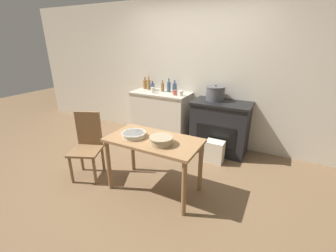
{
  "coord_description": "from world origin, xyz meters",
  "views": [
    {
      "loc": [
        1.51,
        -2.34,
        1.86
      ],
      "look_at": [
        0.0,
        0.54,
        0.61
      ],
      "focal_mm": 24.0,
      "sensor_mm": 36.0,
      "label": 1
    }
  ],
  "objects_px": {
    "mixing_bowl_large": "(134,134)",
    "mixing_bowl_small": "(161,140)",
    "cup_right": "(153,90)",
    "cup_far_right": "(181,93)",
    "stove": "(220,127)",
    "work_table": "(154,147)",
    "bottle_far_left": "(175,87)",
    "bottle_mid_left": "(153,87)",
    "bottle_center_right": "(149,85)",
    "stock_pot": "(215,93)",
    "flour_sack": "(215,152)",
    "cup_mid_right": "(175,93)",
    "bottle_center": "(145,84)",
    "chair": "(87,144)",
    "bottle_center_left": "(169,87)",
    "bottle_left": "(162,87)"
  },
  "relations": [
    {
      "from": "mixing_bowl_large",
      "to": "mixing_bowl_small",
      "type": "height_order",
      "value": "mixing_bowl_small"
    },
    {
      "from": "cup_right",
      "to": "cup_far_right",
      "type": "distance_m",
      "value": 0.56
    },
    {
      "from": "stove",
      "to": "mixing_bowl_large",
      "type": "bearing_deg",
      "value": -113.85
    },
    {
      "from": "work_table",
      "to": "bottle_far_left",
      "type": "xyz_separation_m",
      "value": [
        -0.52,
        1.64,
        0.4
      ]
    },
    {
      "from": "bottle_mid_left",
      "to": "cup_far_right",
      "type": "xyz_separation_m",
      "value": [
        0.67,
        -0.14,
        -0.03
      ]
    },
    {
      "from": "bottle_center_right",
      "to": "mixing_bowl_large",
      "type": "bearing_deg",
      "value": -63.88
    },
    {
      "from": "bottle_mid_left",
      "to": "bottle_center_right",
      "type": "xyz_separation_m",
      "value": [
        -0.1,
        0.04,
        0.03
      ]
    },
    {
      "from": "mixing_bowl_large",
      "to": "bottle_far_left",
      "type": "bearing_deg",
      "value": 99.04
    },
    {
      "from": "stock_pot",
      "to": "cup_far_right",
      "type": "xyz_separation_m",
      "value": [
        -0.58,
        -0.13,
        -0.03
      ]
    },
    {
      "from": "stove",
      "to": "flour_sack",
      "type": "distance_m",
      "value": 0.5
    },
    {
      "from": "flour_sack",
      "to": "cup_mid_right",
      "type": "height_order",
      "value": "cup_mid_right"
    },
    {
      "from": "bottle_far_left",
      "to": "bottle_center",
      "type": "bearing_deg",
      "value": 179.75
    },
    {
      "from": "chair",
      "to": "bottle_center_right",
      "type": "distance_m",
      "value": 1.8
    },
    {
      "from": "bottle_center_right",
      "to": "stock_pot",
      "type": "bearing_deg",
      "value": -2.0
    },
    {
      "from": "bottle_mid_left",
      "to": "work_table",
      "type": "bearing_deg",
      "value": -58.36
    },
    {
      "from": "work_table",
      "to": "bottle_center_right",
      "type": "height_order",
      "value": "bottle_center_right"
    },
    {
      "from": "stock_pot",
      "to": "mixing_bowl_large",
      "type": "xyz_separation_m",
      "value": [
        -0.54,
        -1.6,
        -0.25
      ]
    },
    {
      "from": "work_table",
      "to": "bottle_center_left",
      "type": "bearing_deg",
      "value": 111.34
    },
    {
      "from": "mixing_bowl_small",
      "to": "stove",
      "type": "bearing_deg",
      "value": 79.94
    },
    {
      "from": "bottle_left",
      "to": "bottle_center",
      "type": "height_order",
      "value": "bottle_center"
    },
    {
      "from": "flour_sack",
      "to": "stock_pot",
      "type": "relative_size",
      "value": 1.11
    },
    {
      "from": "flour_sack",
      "to": "mixing_bowl_large",
      "type": "bearing_deg",
      "value": -123.23
    },
    {
      "from": "stove",
      "to": "bottle_center",
      "type": "bearing_deg",
      "value": 174.65
    },
    {
      "from": "bottle_left",
      "to": "cup_right",
      "type": "relative_size",
      "value": 2.12
    },
    {
      "from": "bottle_mid_left",
      "to": "cup_mid_right",
      "type": "xyz_separation_m",
      "value": [
        0.55,
        -0.14,
        -0.03
      ]
    },
    {
      "from": "work_table",
      "to": "bottle_center_left",
      "type": "height_order",
      "value": "bottle_center_left"
    },
    {
      "from": "bottle_far_left",
      "to": "cup_far_right",
      "type": "relative_size",
      "value": 2.5
    },
    {
      "from": "mixing_bowl_small",
      "to": "cup_mid_right",
      "type": "bearing_deg",
      "value": 110.47
    },
    {
      "from": "stock_pot",
      "to": "bottle_left",
      "type": "relative_size",
      "value": 1.49
    },
    {
      "from": "stove",
      "to": "chair",
      "type": "height_order",
      "value": "chair"
    },
    {
      "from": "mixing_bowl_large",
      "to": "bottle_left",
      "type": "distance_m",
      "value": 1.73
    },
    {
      "from": "bottle_center_right",
      "to": "cup_right",
      "type": "distance_m",
      "value": 0.3
    },
    {
      "from": "work_table",
      "to": "bottle_left",
      "type": "distance_m",
      "value": 1.79
    },
    {
      "from": "stove",
      "to": "bottle_center_right",
      "type": "height_order",
      "value": "bottle_center_right"
    },
    {
      "from": "stock_pot",
      "to": "chair",
      "type": "bearing_deg",
      "value": -128.2
    },
    {
      "from": "stock_pot",
      "to": "bottle_mid_left",
      "type": "height_order",
      "value": "stock_pot"
    },
    {
      "from": "stove",
      "to": "cup_far_right",
      "type": "bearing_deg",
      "value": -173.9
    },
    {
      "from": "bottle_far_left",
      "to": "mixing_bowl_large",
      "type": "bearing_deg",
      "value": -80.96
    },
    {
      "from": "work_table",
      "to": "flour_sack",
      "type": "height_order",
      "value": "work_table"
    },
    {
      "from": "bottle_far_left",
      "to": "cup_right",
      "type": "bearing_deg",
      "value": -142.61
    },
    {
      "from": "bottle_center_right",
      "to": "bottle_mid_left",
      "type": "bearing_deg",
      "value": -20.38
    },
    {
      "from": "work_table",
      "to": "mixing_bowl_large",
      "type": "xyz_separation_m",
      "value": [
        -0.25,
        -0.06,
        0.15
      ]
    },
    {
      "from": "stove",
      "to": "bottle_center_right",
      "type": "distance_m",
      "value": 1.61
    },
    {
      "from": "stove",
      "to": "bottle_center_left",
      "type": "height_order",
      "value": "bottle_center_left"
    },
    {
      "from": "chair",
      "to": "cup_mid_right",
      "type": "distance_m",
      "value": 1.73
    },
    {
      "from": "flour_sack",
      "to": "mixing_bowl_large",
      "type": "distance_m",
      "value": 1.47
    },
    {
      "from": "mixing_bowl_small",
      "to": "cup_far_right",
      "type": "distance_m",
      "value": 1.57
    },
    {
      "from": "stock_pot",
      "to": "bottle_center_right",
      "type": "relative_size",
      "value": 1.24
    },
    {
      "from": "bottle_center",
      "to": "bottle_center_right",
      "type": "xyz_separation_m",
      "value": [
        0.12,
        -0.05,
        0.01
      ]
    },
    {
      "from": "stock_pot",
      "to": "cup_mid_right",
      "type": "distance_m",
      "value": 0.71
    }
  ]
}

